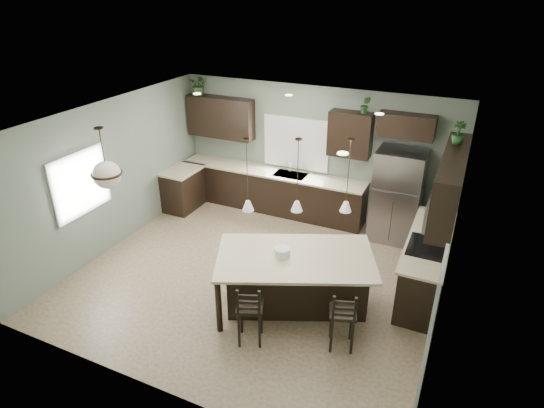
{
  "coord_description": "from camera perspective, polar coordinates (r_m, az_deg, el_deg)",
  "views": [
    {
      "loc": [
        3.0,
        -5.92,
        4.69
      ],
      "look_at": [
        0.1,
        0.4,
        1.25
      ],
      "focal_mm": 30.0,
      "sensor_mm": 36.0,
      "label": 1
    }
  ],
  "objects": [
    {
      "name": "pendant_center",
      "position": [
        6.32,
        3.23,
        3.56
      ],
      "size": [
        0.17,
        0.17,
        1.1
      ],
      "primitive_type": null,
      "color": "silver",
      "rests_on": "room_shell"
    },
    {
      "name": "faucet",
      "position": [
        9.68,
        2.25,
        4.42
      ],
      "size": [
        0.02,
        0.02,
        0.28
      ],
      "primitive_type": "cylinder",
      "color": "silver",
      "rests_on": "back_countertop"
    },
    {
      "name": "back_upper_right",
      "position": [
        9.2,
        9.78,
        8.61
      ],
      "size": [
        0.85,
        0.34,
        0.9
      ],
      "primitive_type": "cube",
      "color": "black",
      "rests_on": "room_shell"
    },
    {
      "name": "window_back",
      "position": [
        9.81,
        3.05,
        7.63
      ],
      "size": [
        1.35,
        0.02,
        1.0
      ],
      "primitive_type": "cube",
      "color": "white",
      "rests_on": "room_shell"
    },
    {
      "name": "fridge_header",
      "position": [
        8.92,
        16.5,
        9.37
      ],
      "size": [
        1.05,
        0.34,
        0.45
      ],
      "primitive_type": "cube",
      "color": "black",
      "rests_on": "room_shell"
    },
    {
      "name": "room_shell",
      "position": [
        7.28,
        -2.03,
        2.05
      ],
      "size": [
        6.0,
        6.0,
        6.0
      ],
      "color": "slate",
      "rests_on": "ground"
    },
    {
      "name": "bar_stool_left",
      "position": [
        6.56,
        -2.78,
        -13.43
      ],
      "size": [
        0.48,
        0.48,
        1.0
      ],
      "primitive_type": "cube",
      "rotation": [
        0.0,
        0.0,
        0.38
      ],
      "color": "black",
      "rests_on": "ground"
    },
    {
      "name": "serving_dish",
      "position": [
        6.89,
        1.3,
        -6.08
      ],
      "size": [
        0.24,
        0.24,
        0.14
      ],
      "primitive_type": "cylinder",
      "color": "silver",
      "rests_on": "kitchen_island"
    },
    {
      "name": "window_left",
      "position": [
        8.48,
        -22.97,
        2.4
      ],
      "size": [
        0.02,
        1.1,
        1.0
      ],
      "primitive_type": "cube",
      "color": "white",
      "rests_on": "room_shell"
    },
    {
      "name": "plant_back_right",
      "position": [
        8.94,
        11.65,
        12.07
      ],
      "size": [
        0.2,
        0.17,
        0.33
      ],
      "primitive_type": "imported",
      "rotation": [
        0.0,
        0.0,
        0.13
      ],
      "color": "#254F22",
      "rests_on": "back_upper_right"
    },
    {
      "name": "left_return_cabs",
      "position": [
        10.41,
        -11.1,
        1.79
      ],
      "size": [
        0.6,
        0.9,
        0.9
      ],
      "primitive_type": "cube",
      "color": "black",
      "rests_on": "ground"
    },
    {
      "name": "refrigerator",
      "position": [
        9.13,
        15.41,
        0.98
      ],
      "size": [
        0.9,
        0.74,
        1.85
      ],
      "primitive_type": "cube",
      "color": "gray",
      "rests_on": "ground"
    },
    {
      "name": "ground",
      "position": [
        8.12,
        -1.84,
        -8.94
      ],
      "size": [
        6.0,
        6.0,
        0.0
      ],
      "primitive_type": "plane",
      "color": "#9E8466",
      "rests_on": "ground"
    },
    {
      "name": "back_upper_left",
      "position": [
        10.31,
        -6.45,
        10.75
      ],
      "size": [
        1.55,
        0.34,
        0.9
      ],
      "primitive_type": "cube",
      "color": "black",
      "rests_on": "room_shell"
    },
    {
      "name": "bar_stool_right",
      "position": [
        6.54,
        8.82,
        -13.99
      ],
      "size": [
        0.46,
        0.46,
        0.98
      ],
      "primitive_type": "cube",
      "rotation": [
        0.0,
        0.0,
        0.32
      ],
      "color": "black",
      "rests_on": "ground"
    },
    {
      "name": "pantry_door",
      "position": [
        5.71,
        19.12,
        -15.49
      ],
      "size": [
        0.04,
        0.82,
        2.04
      ],
      "primitive_type": "cube",
      "color": "white",
      "rests_on": "ground"
    },
    {
      "name": "pendant_left",
      "position": [
        6.33,
        -3.13,
        3.61
      ],
      "size": [
        0.17,
        0.17,
        1.1
      ],
      "primitive_type": null,
      "color": "silver",
      "rests_on": "room_shell"
    },
    {
      "name": "microwave",
      "position": [
        7.24,
        20.37,
        -1.15
      ],
      "size": [
        0.4,
        0.75,
        0.4
      ],
      "primitive_type": "cube",
      "color": "gray",
      "rests_on": "right_upper_cabs"
    },
    {
      "name": "back_lower_cabs",
      "position": [
        10.14,
        -0.05,
        1.61
      ],
      "size": [
        4.2,
        0.6,
        0.9
      ],
      "primitive_type": "cube",
      "color": "black",
      "rests_on": "ground"
    },
    {
      "name": "cooktop",
      "position": [
        7.52,
        18.91,
        -5.1
      ],
      "size": [
        0.58,
        0.75,
        0.02
      ],
      "primitive_type": "cube",
      "color": "black",
      "rests_on": "right_countertop"
    },
    {
      "name": "right_countertop",
      "position": [
        7.78,
        19.15,
        -4.28
      ],
      "size": [
        0.66,
        2.35,
        0.04
      ],
      "primitive_type": "cube",
      "color": "beige",
      "rests_on": "right_lower_cabs"
    },
    {
      "name": "plant_back_left",
      "position": [
        10.38,
        -9.16,
        14.54
      ],
      "size": [
        0.41,
        0.36,
        0.45
      ],
      "primitive_type": "imported",
      "rotation": [
        0.0,
        0.0,
        -0.03
      ],
      "color": "#2F5726",
      "rests_on": "back_upper_left"
    },
    {
      "name": "chandelier",
      "position": [
        7.2,
        -20.34,
        5.42
      ],
      "size": [
        0.47,
        0.47,
        0.96
      ],
      "primitive_type": null,
      "color": "beige",
      "rests_on": "room_shell"
    },
    {
      "name": "pendant_right",
      "position": [
        6.38,
        9.54,
        3.47
      ],
      "size": [
        0.17,
        0.17,
        1.1
      ],
      "primitive_type": null,
      "color": "white",
      "rests_on": "room_shell"
    },
    {
      "name": "plant_right_wall",
      "position": [
        7.62,
        22.37,
        8.23
      ],
      "size": [
        0.2,
        0.2,
        0.35
      ],
      "primitive_type": "imported",
      "rotation": [
        0.0,
        0.0,
        0.02
      ],
      "color": "#244C21",
      "rests_on": "right_upper_cabs"
    },
    {
      "name": "back_countertop",
      "position": [
        9.93,
        -0.1,
        4.03
      ],
      "size": [
        4.2,
        0.66,
        0.04
      ],
      "primitive_type": "cube",
      "color": "beige",
      "rests_on": "back_lower_cabs"
    },
    {
      "name": "right_upper_cabs",
      "position": [
        7.33,
        21.47,
        2.46
      ],
      "size": [
        0.34,
        2.35,
        0.9
      ],
      "primitive_type": "cube",
      "color": "black",
      "rests_on": "room_shell"
    },
    {
      "name": "kitchen_island",
      "position": [
        7.2,
        2.87,
        -9.68
      ],
      "size": [
        2.71,
        2.18,
        0.92
      ],
      "primitive_type": "cube",
      "rotation": [
        0.0,
        0.0,
        0.41
      ],
      "color": "black",
      "rests_on": "ground"
    },
    {
      "name": "left_return_countertop",
      "position": [
        10.22,
        -11.23,
        4.16
      ],
      "size": [
        0.66,
        0.96,
        0.04
      ],
      "primitive_type": "cube",
      "color": "beige",
      "rests_on": "left_return_cabs"
    },
    {
      "name": "wall_oven_front",
      "position": [
        7.8,
        16.31,
        -7.81
      ],
      "size": [
        0.01,
        0.72,
        0.6
      ],
      "primitive_type": "cube",
      "color": "gray",
      "rests_on": "right_lower_cabs"
    },
    {
      "name": "sink_inset",
      "position": [
        9.76,
        2.3,
        3.69
      ],
      "size": [
        0.7,
        0.45,
        0.01
      ],
      "primitive_type": "cube",
      "color": "gray",
      "rests_on": "back_countertop"
    },
    {
      "name": "right_lower_cabs",
      "position": [
        8.01,
        18.8,
        -7.21
      ],
      "size": [
        0.6,
        2.35,
        0.9
      ],
      "primitive_type": "cube",
      "color": "black",
      "rests_on": "ground"
    }
  ]
}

